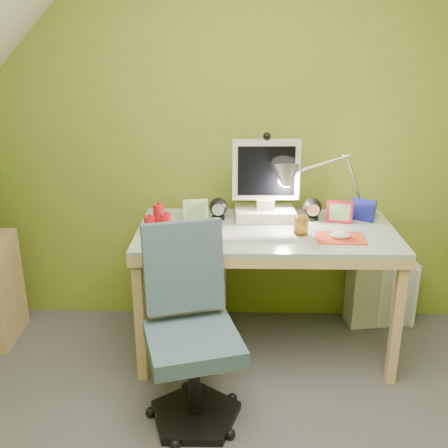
{
  "coord_description": "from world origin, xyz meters",
  "views": [
    {
      "loc": [
        0.05,
        -1.53,
        1.76
      ],
      "look_at": [
        0.0,
        1.0,
        0.85
      ],
      "focal_mm": 42.0,
      "sensor_mm": 36.0,
      "label": 1
    }
  ],
  "objects_px": {
    "task_chair": "(193,342)",
    "radiator": "(381,293)",
    "desk_lamp": "(346,171)",
    "desk": "(265,291)",
    "monitor": "(266,171)"
  },
  "relations": [
    {
      "from": "task_chair",
      "to": "radiator",
      "type": "distance_m",
      "value": 1.49
    },
    {
      "from": "desk_lamp",
      "to": "radiator",
      "type": "relative_size",
      "value": 1.35
    },
    {
      "from": "desk",
      "to": "monitor",
      "type": "xyz_separation_m",
      "value": [
        -0.0,
        0.18,
        0.66
      ]
    },
    {
      "from": "desk",
      "to": "desk_lamp",
      "type": "height_order",
      "value": "desk_lamp"
    },
    {
      "from": "desk",
      "to": "radiator",
      "type": "height_order",
      "value": "desk"
    },
    {
      "from": "desk",
      "to": "radiator",
      "type": "bearing_deg",
      "value": 22.59
    },
    {
      "from": "task_chair",
      "to": "radiator",
      "type": "height_order",
      "value": "task_chair"
    },
    {
      "from": "desk",
      "to": "task_chair",
      "type": "distance_m",
      "value": 0.73
    },
    {
      "from": "desk",
      "to": "desk_lamp",
      "type": "relative_size",
      "value": 2.51
    },
    {
      "from": "radiator",
      "to": "monitor",
      "type": "bearing_deg",
      "value": -177.33
    },
    {
      "from": "task_chair",
      "to": "desk_lamp",
      "type": "bearing_deg",
      "value": 28.61
    },
    {
      "from": "monitor",
      "to": "radiator",
      "type": "relative_size",
      "value": 1.34
    },
    {
      "from": "monitor",
      "to": "desk_lamp",
      "type": "relative_size",
      "value": 0.99
    },
    {
      "from": "monitor",
      "to": "task_chair",
      "type": "bearing_deg",
      "value": -116.31
    },
    {
      "from": "task_chair",
      "to": "radiator",
      "type": "xyz_separation_m",
      "value": [
        1.13,
        0.95,
        -0.22
      ]
    }
  ]
}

